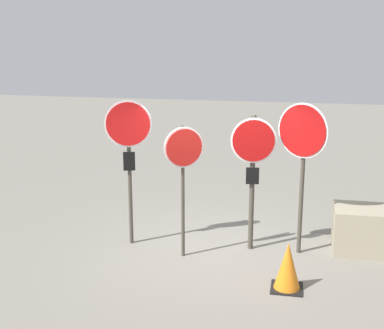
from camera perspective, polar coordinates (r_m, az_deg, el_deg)
ground_plane at (r=9.35m, az=2.44°, el=-9.21°), size 40.00×40.00×0.00m
stop_sign_0 at (r=9.15m, az=-6.78°, el=2.60°), size 0.78×0.26×2.57m
stop_sign_1 at (r=8.60m, az=-0.90°, el=0.45°), size 0.58×0.38×2.24m
stop_sign_2 at (r=8.96m, az=6.51°, el=0.56°), size 0.75×0.19×2.36m
stop_sign_3 at (r=8.86m, az=11.70°, el=2.10°), size 0.80×0.46×2.58m
traffic_cone_0 at (r=8.06m, az=10.17°, el=-10.64°), size 0.47×0.47×0.72m
storage_crate at (r=9.67m, az=17.92°, el=-6.65°), size 1.05×0.80×0.78m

